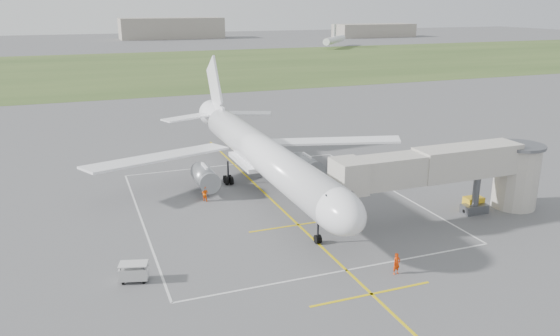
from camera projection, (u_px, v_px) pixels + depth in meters
name	position (u px, v px, depth m)	size (l,w,h in m)	color
ground	(264.00, 193.00, 61.61)	(700.00, 700.00, 0.00)	#4E4E50
grass_strip	(132.00, 68.00, 177.80)	(700.00, 120.00, 0.02)	#374C21
apron_markings	(283.00, 210.00, 56.41)	(28.20, 60.00, 0.01)	yellow
airliner	(261.00, 154.00, 61.00)	(38.93, 46.75, 13.52)	white
jet_bridge	(460.00, 171.00, 53.53)	(23.40, 5.00, 7.20)	#A6A396
gpu_unit	(473.00, 204.00, 56.24)	(1.92, 1.38, 1.42)	gold
baggage_cart	(134.00, 272.00, 41.83)	(2.42, 1.82, 1.49)	silver
ramp_worker_nose	(397.00, 264.00, 42.92)	(0.64, 0.42, 1.76)	#E83907
ramp_worker_wing	(205.00, 193.00, 58.83)	(0.82, 0.64, 1.70)	#FE6108
distant_hangars	(72.00, 33.00, 291.62)	(345.00, 49.00, 12.00)	gray
distant_aircraft	(148.00, 48.00, 213.62)	(204.68, 62.24, 8.85)	white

